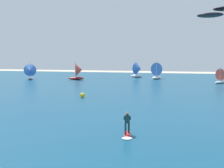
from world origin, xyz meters
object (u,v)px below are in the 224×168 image
(sailboat_far_left, at_px, (78,71))
(sailboat_leading, at_px, (158,71))
(sailboat_trailing, at_px, (222,76))
(marker_buoy, at_px, (82,95))
(sailboat_mid_right, at_px, (30,72))
(kitesurfer, at_px, (127,127))
(sailboat_outermost, at_px, (138,70))

(sailboat_far_left, distance_m, sailboat_leading, 21.53)
(sailboat_trailing, distance_m, marker_buoy, 34.76)
(sailboat_far_left, height_order, sailboat_leading, sailboat_leading)
(sailboat_far_left, xyz_separation_m, marker_buoy, (11.77, -27.14, -1.87))
(sailboat_far_left, height_order, marker_buoy, sailboat_far_left)
(sailboat_mid_right, xyz_separation_m, marker_buoy, (24.43, -24.35, -1.77))
(kitesurfer, xyz_separation_m, sailboat_far_left, (-21.12, 42.20, 1.60))
(sailboat_mid_right, height_order, sailboat_trailing, sailboat_mid_right)
(sailboat_mid_right, distance_m, marker_buoy, 34.54)
(kitesurfer, bearing_deg, sailboat_mid_right, 130.60)
(sailboat_mid_right, height_order, marker_buoy, sailboat_mid_right)
(sailboat_mid_right, xyz_separation_m, sailboat_far_left, (12.66, 2.79, 0.10))
(sailboat_outermost, height_order, sailboat_mid_right, sailboat_outermost)
(sailboat_mid_right, relative_size, sailboat_trailing, 1.23)
(sailboat_mid_right, distance_m, sailboat_trailing, 47.47)
(marker_buoy, bearing_deg, kitesurfer, -58.17)
(marker_buoy, bearing_deg, sailboat_trailing, 48.51)
(sailboat_far_left, xyz_separation_m, sailboat_trailing, (34.78, -1.12, -0.50))
(sailboat_leading, xyz_separation_m, sailboat_trailing, (14.64, -8.73, -0.60))
(sailboat_leading, bearing_deg, kitesurfer, -88.88)
(kitesurfer, xyz_separation_m, marker_buoy, (-9.35, 15.06, -0.27))
(kitesurfer, distance_m, sailboat_trailing, 43.30)
(sailboat_mid_right, bearing_deg, sailboat_leading, 17.59)
(sailboat_outermost, distance_m, marker_buoy, 39.18)
(marker_buoy, bearing_deg, sailboat_outermost, 86.68)
(sailboat_outermost, xyz_separation_m, marker_buoy, (-2.27, -39.07, -1.90))
(sailboat_mid_right, bearing_deg, kitesurfer, -49.40)
(kitesurfer, height_order, sailboat_trailing, sailboat_trailing)
(sailboat_outermost, xyz_separation_m, sailboat_mid_right, (-26.70, -14.72, -0.13))
(sailboat_outermost, height_order, sailboat_trailing, sailboat_outermost)
(kitesurfer, relative_size, sailboat_outermost, 0.41)
(kitesurfer, bearing_deg, sailboat_trailing, 71.61)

